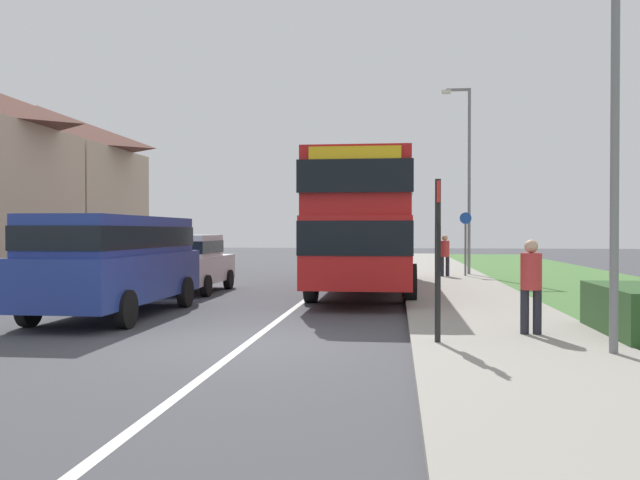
# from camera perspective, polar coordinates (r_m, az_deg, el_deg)

# --- Properties ---
(ground_plane) EXTENTS (120.00, 120.00, 0.00)m
(ground_plane) POSITION_cam_1_polar(r_m,az_deg,el_deg) (10.76, -6.31, -8.91)
(ground_plane) COLOR #424247
(lane_marking_centre) EXTENTS (0.14, 60.00, 0.01)m
(lane_marking_centre) POSITION_cam_1_polar(r_m,az_deg,el_deg) (18.58, -0.77, -4.80)
(lane_marking_centre) COLOR silver
(lane_marking_centre) RESTS_ON ground_plane
(pavement_near_side) EXTENTS (3.20, 68.00, 0.12)m
(pavement_near_side) POSITION_cam_1_polar(r_m,az_deg,el_deg) (16.54, 12.97, -5.32)
(pavement_near_side) COLOR gray
(pavement_near_side) RESTS_ON ground_plane
(roadside_hedge) EXTENTS (1.10, 2.67, 0.90)m
(roadside_hedge) POSITION_cam_1_polar(r_m,az_deg,el_deg) (12.06, 25.70, -5.77)
(roadside_hedge) COLOR #2D5128
(roadside_hedge) RESTS_ON ground_plane
(double_decker_bus) EXTENTS (2.80, 10.72, 3.70)m
(double_decker_bus) POSITION_cam_1_polar(r_m,az_deg,el_deg) (19.55, 3.98, 1.75)
(double_decker_bus) COLOR red
(double_decker_bus) RESTS_ON ground_plane
(parked_van_blue) EXTENTS (2.11, 5.59, 2.12)m
(parked_van_blue) POSITION_cam_1_polar(r_m,az_deg,el_deg) (14.70, -17.20, -1.37)
(parked_van_blue) COLOR navy
(parked_van_blue) RESTS_ON ground_plane
(parked_car_white) EXTENTS (1.96, 3.98, 1.69)m
(parked_car_white) POSITION_cam_1_polar(r_m,az_deg,el_deg) (19.83, -11.31, -1.79)
(parked_car_white) COLOR silver
(parked_car_white) RESTS_ON ground_plane
(pedestrian_at_stop) EXTENTS (0.34, 0.34, 1.67)m
(pedestrian_at_stop) POSITION_cam_1_polar(r_m,az_deg,el_deg) (11.36, 17.75, -3.47)
(pedestrian_at_stop) COLOR #23232D
(pedestrian_at_stop) RESTS_ON ground_plane
(pedestrian_walking_away) EXTENTS (0.34, 0.34, 1.67)m
(pedestrian_walking_away) POSITION_cam_1_polar(r_m,az_deg,el_deg) (25.07, 10.72, -1.15)
(pedestrian_walking_away) COLOR #23232D
(pedestrian_walking_away) RESTS_ON ground_plane
(bus_stop_sign) EXTENTS (0.09, 0.52, 2.60)m
(bus_stop_sign) POSITION_cam_1_polar(r_m,az_deg,el_deg) (10.19, 10.13, -0.75)
(bus_stop_sign) COLOR black
(bus_stop_sign) RESTS_ON ground_plane
(cycle_route_sign) EXTENTS (0.44, 0.08, 2.52)m
(cycle_route_sign) POSITION_cam_1_polar(r_m,az_deg,el_deg) (25.57, 12.44, -0.10)
(cycle_route_sign) COLOR slate
(cycle_route_sign) RESTS_ON ground_plane
(street_lamp_near) EXTENTS (1.14, 0.20, 7.05)m
(street_lamp_near) POSITION_cam_1_polar(r_m,az_deg,el_deg) (10.20, 23.52, 13.50)
(street_lamp_near) COLOR slate
(street_lamp_near) RESTS_ON ground_plane
(street_lamp_mid) EXTENTS (1.14, 0.20, 7.40)m
(street_lamp_mid) POSITION_cam_1_polar(r_m,az_deg,el_deg) (26.64, 12.53, 6.01)
(street_lamp_mid) COLOR slate
(street_lamp_mid) RESTS_ON ground_plane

